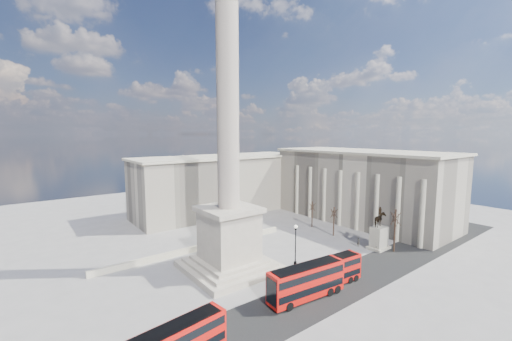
{
  "coord_description": "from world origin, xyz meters",
  "views": [
    {
      "loc": [
        -27.55,
        -38.22,
        22.84
      ],
      "look_at": [
        3.11,
        1.61,
        17.01
      ],
      "focal_mm": 22.0,
      "sensor_mm": 36.0,
      "label": 1
    }
  ],
  "objects": [
    {
      "name": "asphalt_road",
      "position": [
        5.0,
        -10.0,
        0.0
      ],
      "size": [
        120.0,
        9.0,
        0.01
      ],
      "primitive_type": "cube",
      "color": "black",
      "rests_on": "ground"
    },
    {
      "name": "bare_tree_mid",
      "position": [
        28.33,
        5.6,
        5.47
      ],
      "size": [
        1.83,
        1.83,
        6.94
      ],
      "rotation": [
        0.0,
        0.0,
        0.37
      ],
      "color": "#332319",
      "rests_on": "ground"
    },
    {
      "name": "pedestrian_standing",
      "position": [
        27.36,
        -5.6,
        0.84
      ],
      "size": [
        0.96,
        0.84,
        1.68
      ],
      "primitive_type": "imported",
      "rotation": [
        0.0,
        0.0,
        3.42
      ],
      "color": "black",
      "rests_on": "ground"
    },
    {
      "name": "ground",
      "position": [
        0.0,
        0.0,
        0.0
      ],
      "size": [
        180.0,
        180.0,
        0.0
      ],
      "primitive_type": "plane",
      "color": "gray",
      "rests_on": "ground"
    },
    {
      "name": "red_bus_b",
      "position": [
        3.37,
        -9.67,
        2.52
      ],
      "size": [
        12.08,
        3.9,
        4.81
      ],
      "rotation": [
        0.0,
        0.0,
        -0.1
      ],
      "color": "red",
      "rests_on": "ground"
    },
    {
      "name": "red_bus_c",
      "position": [
        9.19,
        -9.29,
        2.24
      ],
      "size": [
        10.73,
        3.4,
        4.28
      ],
      "rotation": [
        0.0,
        0.0,
        -0.09
      ],
      "color": "red",
      "rests_on": "ground"
    },
    {
      "name": "building_northeast",
      "position": [
        20.0,
        40.0,
        8.32
      ],
      "size": [
        51.0,
        17.0,
        16.6
      ],
      "color": "#BBB199",
      "rests_on": "ground"
    },
    {
      "name": "bare_tree_far",
      "position": [
        29.56,
        13.22,
        5.31
      ],
      "size": [
        1.65,
        1.65,
        6.74
      ],
      "rotation": [
        0.0,
        0.0,
        -0.29
      ],
      "color": "#332319",
      "rests_on": "ground"
    },
    {
      "name": "nelsons_column",
      "position": [
        0.0,
        5.0,
        12.92
      ],
      "size": [
        14.0,
        14.0,
        49.85
      ],
      "color": "#AEA491",
      "rests_on": "ground"
    },
    {
      "name": "balustrade_wall",
      "position": [
        0.0,
        16.0,
        0.55
      ],
      "size": [
        40.0,
        0.6,
        1.1
      ],
      "primitive_type": "cube",
      "color": "#BCB59C",
      "rests_on": "ground"
    },
    {
      "name": "bare_tree_near",
      "position": [
        29.91,
        -7.85,
        6.98
      ],
      "size": [
        2.02,
        2.02,
        8.85
      ],
      "rotation": [
        0.0,
        0.0,
        0.09
      ],
      "color": "#332319",
      "rests_on": "ground"
    },
    {
      "name": "pedestrian_walking",
      "position": [
        26.92,
        -1.88,
        0.91
      ],
      "size": [
        0.76,
        0.6,
        1.82
      ],
      "primitive_type": "imported",
      "rotation": [
        0.0,
        0.0,
        0.27
      ],
      "color": "black",
      "rests_on": "ground"
    },
    {
      "name": "equestrian_statue",
      "position": [
        28.89,
        -5.18,
        2.99
      ],
      "size": [
        4.13,
        3.1,
        8.56
      ],
      "color": "#BCB59C",
      "rests_on": "ground"
    },
    {
      "name": "pedestrian_crossing",
      "position": [
        10.62,
        -4.9,
        0.83
      ],
      "size": [
        0.88,
        1.03,
        1.66
      ],
      "primitive_type": "imported",
      "rotation": [
        0.0,
        0.0,
        2.18
      ],
      "color": "black",
      "rests_on": "ground"
    },
    {
      "name": "building_east",
      "position": [
        45.0,
        10.0,
        9.32
      ],
      "size": [
        19.0,
        46.0,
        18.6
      ],
      "color": "#BBB199",
      "rests_on": "ground"
    },
    {
      "name": "victorian_lamp",
      "position": [
        10.27,
        -0.44,
        4.21
      ],
      "size": [
        0.61,
        0.61,
        7.16
      ],
      "rotation": [
        0.0,
        0.0,
        0.36
      ],
      "color": "black",
      "rests_on": "ground"
    }
  ]
}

